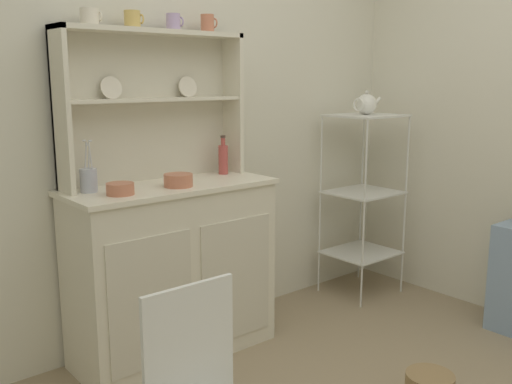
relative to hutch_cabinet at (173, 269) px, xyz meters
name	(u,v)px	position (x,y,z in m)	size (l,w,h in m)	color
wall_back	(180,111)	(0.23, 0.26, 0.78)	(3.84, 0.05, 2.50)	silver
hutch_cabinet	(173,269)	(0.00, 0.00, 0.00)	(1.06, 0.45, 0.91)	silver
hutch_shelf_unit	(151,95)	(0.00, 0.16, 0.88)	(0.99, 0.18, 0.76)	beige
bakers_rack	(363,186)	(1.44, -0.05, 0.27)	(0.44, 0.39, 1.20)	silver
cup_cream_0	(90,17)	(-0.32, 0.12, 1.24)	(0.10, 0.08, 0.08)	silver
cup_gold_1	(133,19)	(-0.11, 0.12, 1.24)	(0.09, 0.08, 0.08)	#DBB760
cup_lilac_2	(174,22)	(0.12, 0.12, 1.24)	(0.09, 0.07, 0.08)	#B79ECC
cup_terracotta_3	(208,23)	(0.33, 0.12, 1.24)	(0.08, 0.07, 0.09)	#C67556
bowl_mixing_large	(120,189)	(-0.31, -0.07, 0.47)	(0.13, 0.13, 0.05)	#C67556
bowl_floral_medium	(178,180)	(0.00, -0.07, 0.47)	(0.14, 0.14, 0.06)	#C67556
jam_bottle	(223,158)	(0.39, 0.09, 0.53)	(0.05, 0.05, 0.21)	#B74C47
utensil_jar	(89,179)	(-0.39, 0.08, 0.50)	(0.08, 0.08, 0.25)	#B2B7C6
porcelain_teapot	(366,104)	(1.44, -0.05, 0.80)	(0.22, 0.13, 0.15)	white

